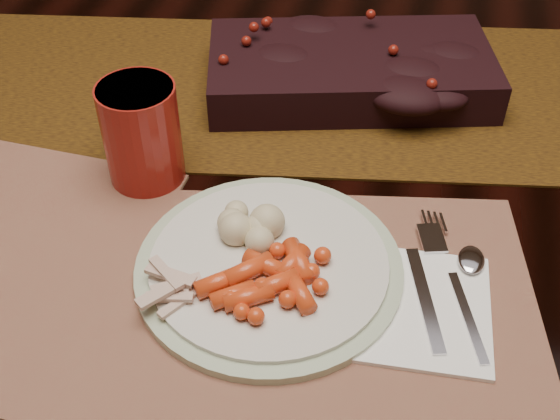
% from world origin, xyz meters
% --- Properties ---
extents(floor, '(5.00, 5.00, 0.00)m').
position_xyz_m(floor, '(0.00, 0.00, 0.00)').
color(floor, black).
rests_on(floor, ground).
extents(dining_table, '(1.80, 1.00, 0.75)m').
position_xyz_m(dining_table, '(0.00, 0.00, 0.38)').
color(dining_table, black).
rests_on(dining_table, floor).
extents(table_runner, '(1.89, 0.71, 0.00)m').
position_xyz_m(table_runner, '(-0.05, 0.05, 0.75)').
color(table_runner, '#532F0B').
rests_on(table_runner, dining_table).
extents(centerpiece, '(0.42, 0.29, 0.08)m').
position_xyz_m(centerpiece, '(0.01, 0.07, 0.79)').
color(centerpiece, black).
rests_on(centerpiece, table_runner).
extents(placemat_main, '(0.52, 0.42, 0.00)m').
position_xyz_m(placemat_main, '(0.03, -0.33, 0.75)').
color(placemat_main, '#9B6A3C').
rests_on(placemat_main, dining_table).
extents(dinner_plate, '(0.36, 0.36, 0.02)m').
position_xyz_m(dinner_plate, '(-0.01, -0.30, 0.76)').
color(dinner_plate, silver).
rests_on(dinner_plate, placemat_main).
extents(baby_carrots, '(0.12, 0.10, 0.02)m').
position_xyz_m(baby_carrots, '(-0.01, -0.33, 0.78)').
color(baby_carrots, red).
rests_on(baby_carrots, dinner_plate).
extents(mashed_potatoes, '(0.09, 0.08, 0.04)m').
position_xyz_m(mashed_potatoes, '(-0.04, -0.26, 0.79)').
color(mashed_potatoes, '#F3EBB7').
rests_on(mashed_potatoes, dinner_plate).
extents(turkey_shreds, '(0.07, 0.07, 0.02)m').
position_xyz_m(turkey_shreds, '(-0.09, -0.36, 0.78)').
color(turkey_shreds, tan).
rests_on(turkey_shreds, dinner_plate).
extents(napkin, '(0.14, 0.16, 0.01)m').
position_xyz_m(napkin, '(0.15, -0.31, 0.76)').
color(napkin, white).
rests_on(napkin, placemat_main).
extents(fork, '(0.07, 0.17, 0.00)m').
position_xyz_m(fork, '(0.15, -0.28, 0.76)').
color(fork, '#B8B8B8').
rests_on(fork, napkin).
extents(spoon, '(0.07, 0.14, 0.00)m').
position_xyz_m(spoon, '(0.19, -0.29, 0.76)').
color(spoon, '#B1AFC5').
rests_on(spoon, napkin).
extents(red_cup, '(0.10, 0.10, 0.12)m').
position_xyz_m(red_cup, '(-0.19, -0.18, 0.82)').
color(red_cup, maroon).
rests_on(red_cup, placemat_main).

